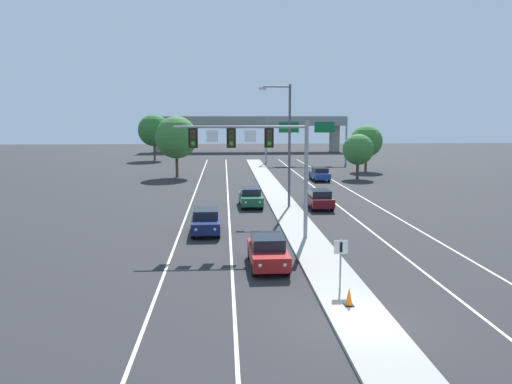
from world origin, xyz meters
name	(u,v)px	position (x,y,z in m)	size (l,w,h in m)	color
ground_plane	(362,323)	(0.00, 0.00, 0.00)	(260.00, 260.00, 0.00)	#28282B
median_island	(296,223)	(0.00, 18.00, 0.07)	(2.40, 110.00, 0.15)	#9E9B93
lane_stripe_oncoming_center	(229,208)	(-4.70, 25.00, 0.00)	(0.14, 100.00, 0.01)	silver
lane_stripe_receding_center	(340,207)	(4.70, 25.00, 0.00)	(0.14, 100.00, 0.01)	silver
edge_stripe_left	(189,208)	(-8.00, 25.00, 0.00)	(0.14, 100.00, 0.01)	silver
edge_stripe_right	(378,206)	(8.00, 25.00, 0.00)	(0.14, 100.00, 0.01)	silver
overhead_signal_mast	(259,151)	(-2.91, 13.36, 5.52)	(8.10, 0.44, 7.20)	gray
median_sign_post	(341,256)	(-0.06, 3.52, 1.59)	(0.60, 0.10, 2.20)	gray
street_lamp_median	(287,139)	(0.09, 24.56, 5.79)	(2.58, 0.28, 10.00)	#4C4C51
car_oncoming_red	(268,251)	(-2.88, 7.53, 0.82)	(1.88, 4.49, 1.58)	maroon
car_oncoming_navy	(206,221)	(-6.27, 15.57, 0.82)	(1.88, 4.50, 1.58)	#141E4C
car_oncoming_green	(251,197)	(-2.83, 25.66, 0.82)	(1.92, 4.51, 1.58)	#195633
car_receding_darkred	(319,199)	(2.82, 24.42, 0.82)	(1.85, 4.48, 1.58)	#5B0F14
car_receding_blue	(320,174)	(6.32, 43.28, 0.82)	(1.92, 4.51, 1.58)	navy
traffic_cone_median_nose	(349,297)	(-0.17, 1.41, 0.51)	(0.36, 0.36, 0.74)	black
highway_sign_gantry	(307,126)	(8.20, 65.64, 6.16)	(13.28, 0.42, 7.50)	gray
overpass_bridge	(247,125)	(0.00, 95.87, 5.78)	(42.40, 6.40, 7.65)	gray
tree_far_right_b	(358,150)	(11.36, 45.11, 3.58)	(3.79, 3.79, 5.49)	#4C3823
tree_far_right_c	(366,141)	(14.73, 53.75, 4.19)	(4.44, 4.44, 6.42)	#4C3823
tree_far_left_a	(176,137)	(-10.97, 47.99, 4.99)	(5.28, 5.28, 7.64)	#4C3823
tree_far_left_c	(154,130)	(-17.12, 74.08, 5.22)	(5.53, 5.53, 7.99)	#4C3823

